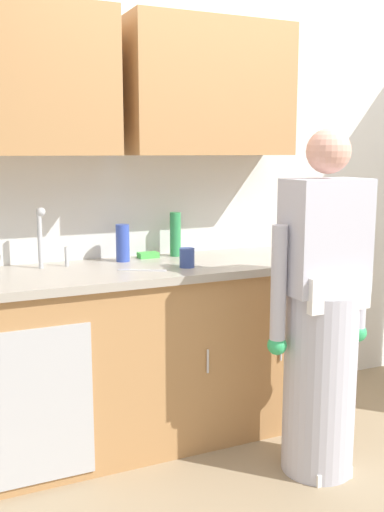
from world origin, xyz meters
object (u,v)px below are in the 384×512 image
object	(u,v)px
knife_on_counter	(142,270)
bottle_cleaner_spray	(123,243)
bottle_water_tall	(175,234)
sink	(55,276)
cup_by_sink	(187,258)
person_at_sink	(322,331)
sponge	(148,255)

from	to	relation	value
knife_on_counter	bottle_cleaner_spray	bearing A→B (deg)	-59.22
bottle_water_tall	sink	bearing A→B (deg)	-164.87
bottle_cleaner_spray	knife_on_counter	world-z (taller)	bottle_cleaner_spray
cup_by_sink	bottle_water_tall	bearing A→B (deg)	77.18
person_at_sink	sponge	xyz separation A→B (m)	(-0.54, 0.87, 0.26)
person_at_sink	bottle_water_tall	distance (m)	1.01
person_at_sink	bottle_cleaner_spray	size ratio (longest dim) A/B	8.17
bottle_water_tall	knife_on_counter	xyz separation A→B (m)	(-0.31, -0.32, -0.12)
knife_on_counter	sponge	size ratio (longest dim) A/B	2.18
sink	person_at_sink	bearing A→B (deg)	-31.09
bottle_cleaner_spray	sponge	distance (m)	0.19
bottle_water_tall	knife_on_counter	distance (m)	0.46
cup_by_sink	sponge	distance (m)	0.35
bottle_water_tall	sponge	size ratio (longest dim) A/B	2.24
bottle_cleaner_spray	knife_on_counter	xyz separation A→B (m)	(0.01, -0.28, -0.10)
bottle_water_tall	knife_on_counter	size ratio (longest dim) A/B	1.03
sink	person_at_sink	world-z (taller)	person_at_sink
sink	bottle_water_tall	distance (m)	0.75
knife_on_counter	sponge	world-z (taller)	sponge
knife_on_counter	sponge	distance (m)	0.37
sink	sponge	size ratio (longest dim) A/B	4.55
bottle_water_tall	cup_by_sink	size ratio (longest dim) A/B	2.50
cup_by_sink	person_at_sink	bearing A→B (deg)	-49.04
sink	sponge	world-z (taller)	sink
person_at_sink	bottle_cleaner_spray	bearing A→B (deg)	130.55
sink	cup_by_sink	bearing A→B (deg)	-12.04
bottle_cleaner_spray	sponge	xyz separation A→B (m)	(0.16, 0.05, -0.08)
sponge	bottle_water_tall	bearing A→B (deg)	-4.23
person_at_sink	bottle_water_tall	bearing A→B (deg)	113.97
sink	bottle_cleaner_spray	bearing A→B (deg)	21.66
bottle_water_tall	sponge	world-z (taller)	bottle_water_tall
sink	sponge	xyz separation A→B (m)	(0.56, 0.21, 0.03)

